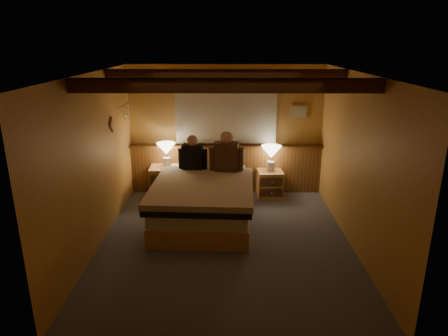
{
  "coord_description": "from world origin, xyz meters",
  "views": [
    {
      "loc": [
        0.01,
        -5.23,
        2.8
      ],
      "look_at": [
        -0.03,
        0.4,
        1.0
      ],
      "focal_mm": 32.0,
      "sensor_mm": 36.0,
      "label": 1
    }
  ],
  "objects_px": {
    "nightstand_left": "(165,182)",
    "lamp_right": "(271,153)",
    "duffel_bag": "(180,196)",
    "person_left": "(193,155)",
    "bed": "(203,201)",
    "person_right": "(226,155)",
    "lamp_left": "(166,150)",
    "nightstand_right": "(270,184)"
  },
  "relations": [
    {
      "from": "lamp_right",
      "to": "person_left",
      "type": "xyz_separation_m",
      "value": [
        -1.4,
        -0.41,
        0.08
      ]
    },
    {
      "from": "lamp_right",
      "to": "person_right",
      "type": "bearing_deg",
      "value": -147.75
    },
    {
      "from": "nightstand_left",
      "to": "lamp_right",
      "type": "distance_m",
      "value": 2.03
    },
    {
      "from": "nightstand_right",
      "to": "lamp_left",
      "type": "bearing_deg",
      "value": 176.89
    },
    {
      "from": "nightstand_left",
      "to": "person_right",
      "type": "height_order",
      "value": "person_right"
    },
    {
      "from": "duffel_bag",
      "to": "person_left",
      "type": "bearing_deg",
      "value": 14.77
    },
    {
      "from": "duffel_bag",
      "to": "person_right",
      "type": "bearing_deg",
      "value": 1.36
    },
    {
      "from": "nightstand_right",
      "to": "person_right",
      "type": "height_order",
      "value": "person_right"
    },
    {
      "from": "lamp_right",
      "to": "person_right",
      "type": "relative_size",
      "value": 0.67
    },
    {
      "from": "bed",
      "to": "duffel_bag",
      "type": "xyz_separation_m",
      "value": [
        -0.45,
        0.67,
        -0.18
      ]
    },
    {
      "from": "nightstand_left",
      "to": "person_right",
      "type": "xyz_separation_m",
      "value": [
        1.14,
        -0.47,
        0.66
      ]
    },
    {
      "from": "nightstand_right",
      "to": "person_right",
      "type": "distance_m",
      "value": 1.19
    },
    {
      "from": "nightstand_right",
      "to": "person_left",
      "type": "relative_size",
      "value": 0.81
    },
    {
      "from": "person_right",
      "to": "person_left",
      "type": "bearing_deg",
      "value": 176.05
    },
    {
      "from": "lamp_right",
      "to": "lamp_left",
      "type": "bearing_deg",
      "value": -179.41
    },
    {
      "from": "lamp_left",
      "to": "duffel_bag",
      "type": "height_order",
      "value": "lamp_left"
    },
    {
      "from": "lamp_left",
      "to": "duffel_bag",
      "type": "relative_size",
      "value": 0.78
    },
    {
      "from": "nightstand_right",
      "to": "person_left",
      "type": "height_order",
      "value": "person_left"
    },
    {
      "from": "bed",
      "to": "nightstand_right",
      "type": "xyz_separation_m",
      "value": [
        1.18,
        1.11,
        -0.1
      ]
    },
    {
      "from": "lamp_right",
      "to": "duffel_bag",
      "type": "bearing_deg",
      "value": -164.64
    },
    {
      "from": "person_left",
      "to": "nightstand_right",
      "type": "bearing_deg",
      "value": 22.8
    },
    {
      "from": "nightstand_left",
      "to": "person_left",
      "type": "distance_m",
      "value": 0.92
    },
    {
      "from": "lamp_right",
      "to": "bed",
      "type": "bearing_deg",
      "value": -136.53
    },
    {
      "from": "duffel_bag",
      "to": "lamp_left",
      "type": "bearing_deg",
      "value": 129.45
    },
    {
      "from": "nightstand_left",
      "to": "lamp_right",
      "type": "height_order",
      "value": "lamp_right"
    },
    {
      "from": "nightstand_left",
      "to": "person_left",
      "type": "xyz_separation_m",
      "value": [
        0.56,
        -0.36,
        0.63
      ]
    },
    {
      "from": "nightstand_left",
      "to": "lamp_right",
      "type": "xyz_separation_m",
      "value": [
        1.96,
        0.05,
        0.54
      ]
    },
    {
      "from": "bed",
      "to": "nightstand_left",
      "type": "relative_size",
      "value": 3.52
    },
    {
      "from": "nightstand_left",
      "to": "duffel_bag",
      "type": "distance_m",
      "value": 0.53
    },
    {
      "from": "nightstand_right",
      "to": "person_right",
      "type": "relative_size",
      "value": 0.71
    },
    {
      "from": "bed",
      "to": "person_right",
      "type": "xyz_separation_m",
      "value": [
        0.37,
        0.61,
        0.6
      ]
    },
    {
      "from": "lamp_left",
      "to": "nightstand_right",
      "type": "bearing_deg",
      "value": 0.16
    },
    {
      "from": "nightstand_right",
      "to": "person_left",
      "type": "bearing_deg",
      "value": -167.32
    },
    {
      "from": "bed",
      "to": "duffel_bag",
      "type": "relative_size",
      "value": 3.59
    },
    {
      "from": "bed",
      "to": "person_right",
      "type": "bearing_deg",
      "value": 61.67
    },
    {
      "from": "lamp_left",
      "to": "person_right",
      "type": "xyz_separation_m",
      "value": [
        1.1,
        -0.5,
        0.06
      ]
    },
    {
      "from": "lamp_left",
      "to": "lamp_right",
      "type": "height_order",
      "value": "lamp_left"
    },
    {
      "from": "lamp_right",
      "to": "person_right",
      "type": "xyz_separation_m",
      "value": [
        -0.82,
        -0.52,
        0.12
      ]
    },
    {
      "from": "person_left",
      "to": "duffel_bag",
      "type": "distance_m",
      "value": 0.78
    },
    {
      "from": "nightstand_left",
      "to": "bed",
      "type": "bearing_deg",
      "value": -56.01
    },
    {
      "from": "bed",
      "to": "lamp_right",
      "type": "height_order",
      "value": "lamp_right"
    },
    {
      "from": "person_left",
      "to": "lamp_left",
      "type": "bearing_deg",
      "value": 149.43
    }
  ]
}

